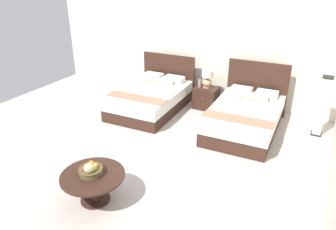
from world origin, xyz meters
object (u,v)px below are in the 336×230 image
object	(u,v)px
bed_near_corner	(245,116)
vase	(200,83)
nightstand	(206,98)
table_lamp	(207,78)
bed_near_window	(151,98)
floor_lamp_corner	(322,107)
coffee_table	(93,181)
fruit_bowl	(90,170)

from	to	relation	value
bed_near_corner	vase	world-z (taller)	bed_near_corner
nightstand	table_lamp	size ratio (longest dim) A/B	1.29
bed_near_window	table_lamp	bearing A→B (deg)	32.70
vase	floor_lamp_corner	bearing A→B (deg)	-3.82
bed_near_corner	nightstand	size ratio (longest dim) A/B	3.98
bed_near_corner	nightstand	bearing A→B (deg)	148.71
bed_near_window	vase	bearing A→B (deg)	34.59
bed_near_corner	coffee_table	xyz separation A→B (m)	(-1.31, -3.25, 0.04)
table_lamp	coffee_table	xyz separation A→B (m)	(-0.17, -3.97, -0.41)
bed_near_corner	vase	distance (m)	1.49
bed_near_corner	fruit_bowl	bearing A→B (deg)	-112.36
bed_near_corner	floor_lamp_corner	xyz separation A→B (m)	(1.38, 0.48, 0.32)
table_lamp	vase	bearing A→B (deg)	-159.94
bed_near_corner	nightstand	world-z (taller)	bed_near_corner
bed_near_window	vase	world-z (taller)	bed_near_window
vase	fruit_bowl	size ratio (longest dim) A/B	0.54
bed_near_window	vase	xyz separation A→B (m)	(0.96, 0.66, 0.31)
bed_near_window	floor_lamp_corner	world-z (taller)	floor_lamp_corner
bed_near_corner	bed_near_window	bearing A→B (deg)	-179.88
coffee_table	floor_lamp_corner	world-z (taller)	floor_lamp_corner
bed_near_window	bed_near_corner	bearing A→B (deg)	0.12
coffee_table	fruit_bowl	world-z (taller)	fruit_bowl
table_lamp	floor_lamp_corner	distance (m)	2.53
fruit_bowl	floor_lamp_corner	world-z (taller)	floor_lamp_corner
bed_near_window	table_lamp	world-z (taller)	bed_near_window
bed_near_corner	floor_lamp_corner	distance (m)	1.49
bed_near_window	coffee_table	bearing A→B (deg)	-73.67
bed_near_window	nightstand	xyz separation A→B (m)	(1.12, 0.70, -0.04)
table_lamp	floor_lamp_corner	xyz separation A→B (m)	(2.52, -0.24, -0.13)
bed_near_corner	vase	size ratio (longest dim) A/B	11.54
table_lamp	fruit_bowl	distance (m)	3.98
nightstand	floor_lamp_corner	distance (m)	2.55
vase	coffee_table	xyz separation A→B (m)	(-0.01, -3.91, -0.26)
nightstand	bed_near_window	bearing A→B (deg)	-148.03
bed_near_corner	nightstand	xyz separation A→B (m)	(-1.14, 0.70, -0.05)
table_lamp	floor_lamp_corner	size ratio (longest dim) A/B	0.34
coffee_table	fruit_bowl	xyz separation A→B (m)	(-0.03, -0.00, 0.18)
floor_lamp_corner	bed_near_corner	bearing A→B (deg)	-160.92
coffee_table	floor_lamp_corner	xyz separation A→B (m)	(2.69, 3.73, 0.27)
floor_lamp_corner	bed_near_window	bearing A→B (deg)	-172.48
fruit_bowl	floor_lamp_corner	distance (m)	4.62
bed_near_window	table_lamp	distance (m)	1.41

